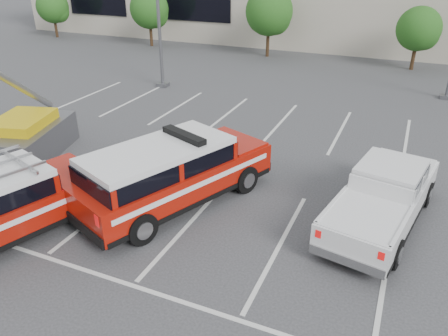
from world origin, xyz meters
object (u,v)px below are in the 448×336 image
at_px(tree_left, 151,10).
at_px(tree_mid_right, 420,30).
at_px(fire_chief_suv, 172,177).
at_px(white_pickup, 382,202).
at_px(tree_far_left, 54,8).
at_px(tree_mid_left, 270,13).
at_px(utility_rig, 22,139).

xyz_separation_m(tree_left, tree_mid_right, (20.00, -0.00, -0.27)).
bearing_deg(fire_chief_suv, white_pickup, 35.87).
height_order(tree_far_left, tree_mid_right, same).
distance_m(tree_mid_left, utility_rig, 20.78).
bearing_deg(white_pickup, tree_mid_left, 127.13).
relative_size(tree_left, white_pickup, 0.77).
height_order(white_pickup, utility_rig, utility_rig).
distance_m(tree_mid_right, fire_chief_suv, 22.12).
bearing_deg(fire_chief_suv, tree_far_left, 160.81).
xyz_separation_m(fire_chief_suv, utility_rig, (-6.97, 0.79, -0.21)).
relative_size(tree_left, utility_rig, 0.95).
distance_m(fire_chief_suv, white_pickup, 6.16).
xyz_separation_m(tree_mid_right, white_pickup, (-0.10, -19.77, -1.83)).
height_order(tree_mid_left, white_pickup, tree_mid_left).
distance_m(tree_left, tree_mid_right, 20.00).
xyz_separation_m(tree_mid_left, white_pickup, (9.90, -19.77, -2.37)).
relative_size(tree_mid_left, white_pickup, 0.84).
height_order(tree_left, white_pickup, tree_left).
height_order(tree_mid_right, fire_chief_suv, tree_mid_right).
height_order(fire_chief_suv, white_pickup, fire_chief_suv).
bearing_deg(fire_chief_suv, utility_rig, -164.08).
bearing_deg(tree_left, tree_mid_left, 0.00).
bearing_deg(tree_far_left, fire_chief_suv, -41.56).
relative_size(fire_chief_suv, white_pickup, 1.16).
height_order(tree_far_left, white_pickup, tree_far_left).
bearing_deg(tree_left, fire_chief_suv, -56.72).
distance_m(tree_mid_right, utility_rig, 24.30).
xyz_separation_m(fire_chief_suv, white_pickup, (5.98, 1.44, -0.23)).
height_order(tree_left, tree_mid_right, tree_left).
height_order(fire_chief_suv, utility_rig, utility_rig).
bearing_deg(tree_mid_right, tree_mid_left, 180.00).
bearing_deg(tree_mid_left, tree_mid_right, -0.00).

